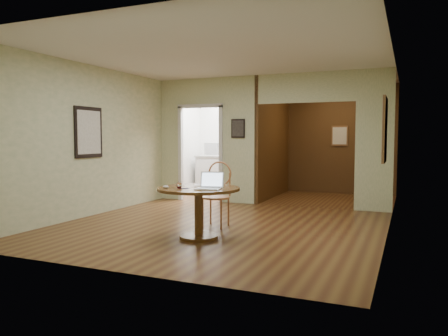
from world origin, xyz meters
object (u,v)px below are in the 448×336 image
at_px(dining_table, 199,201).
at_px(closed_laptop, 206,185).
at_px(chair, 217,190).
at_px(open_laptop, 210,184).

distance_m(dining_table, closed_laptop, 0.28).
xyz_separation_m(dining_table, closed_laptop, (0.02, 0.19, 0.20)).
distance_m(dining_table, chair, 0.89).
height_order(dining_table, open_laptop, open_laptop).
xyz_separation_m(dining_table, chair, (-0.11, 0.89, 0.04)).
relative_size(open_laptop, closed_laptop, 1.05).
xyz_separation_m(chair, closed_laptop, (0.13, -0.69, 0.16)).
bearing_deg(dining_table, open_laptop, -24.93).
xyz_separation_m(chair, open_laptop, (0.33, -0.99, 0.21)).
height_order(open_laptop, closed_laptop, open_laptop).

